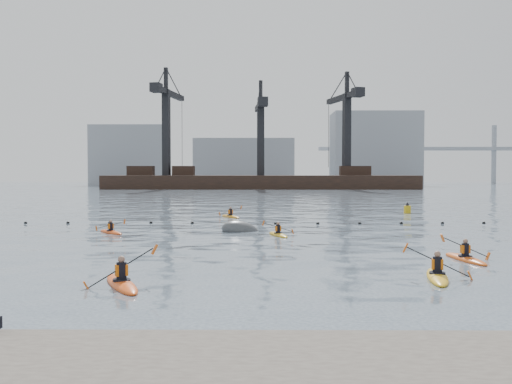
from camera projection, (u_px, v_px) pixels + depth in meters
ground at (264, 293)px, 16.31m from camera, size 400.00×400.00×0.00m
float_line at (255, 223)px, 38.83m from camera, size 33.24×0.73×0.24m
barge_pier at (260, 181)px, 126.17m from camera, size 72.00×19.30×29.50m
skyline at (268, 155)px, 166.15m from camera, size 141.00×28.00×22.00m
kayaker_0 at (122, 282)px, 17.44m from camera, size 2.22×3.37×1.41m
kayaker_1 at (437, 275)px, 18.68m from camera, size 2.30×3.41×1.32m
kayaker_2 at (111, 232)px, 32.80m from camera, size 2.25×2.55×0.91m
kayaker_3 at (278, 234)px, 31.44m from camera, size 1.88×2.86×1.01m
kayaker_4 at (465, 258)px, 22.54m from camera, size 2.21×3.24×1.23m
kayaker_5 at (231, 216)px, 44.59m from camera, size 2.02×2.98×1.05m
mooring_buoy at (241, 231)px, 33.91m from camera, size 3.04×2.34×1.74m
nav_buoy at (407, 209)px, 49.11m from camera, size 0.63×0.63×1.14m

